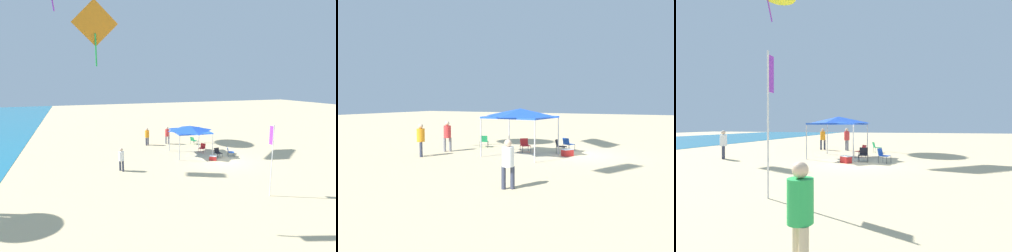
# 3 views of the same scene
# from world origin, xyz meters

# --- Properties ---
(ground) EXTENTS (120.00, 120.00, 0.10)m
(ground) POSITION_xyz_m (0.00, 0.00, -0.05)
(ground) COLOR #D6BC8C
(canopy_tent) EXTENTS (3.67, 3.41, 2.71)m
(canopy_tent) POSITION_xyz_m (2.81, 1.77, 2.43)
(canopy_tent) COLOR #B7B7BC
(canopy_tent) RESTS_ON ground
(folding_chair_facing_ocean) EXTENTS (0.80, 0.81, 0.82)m
(folding_chair_facing_ocean) POSITION_xyz_m (3.18, 0.29, 0.47)
(folding_chair_facing_ocean) COLOR black
(folding_chair_facing_ocean) RESTS_ON ground
(folding_chair_right_of_tent) EXTENTS (0.74, 0.79, 0.82)m
(folding_chair_right_of_tent) POSITION_xyz_m (6.42, -0.23, 0.47)
(folding_chair_right_of_tent) COLOR black
(folding_chair_right_of_tent) RESTS_ON ground
(folding_chair_left_of_tent) EXTENTS (0.67, 0.58, 0.82)m
(folding_chair_left_of_tent) POSITION_xyz_m (1.11, -0.20, 0.47)
(folding_chair_left_of_tent) COLOR black
(folding_chair_left_of_tent) RESTS_ON ground
(folding_chair_near_cooler) EXTENTS (0.72, 0.78, 0.82)m
(folding_chair_near_cooler) POSITION_xyz_m (0.95, -1.36, 0.47)
(folding_chair_near_cooler) COLOR black
(folding_chair_near_cooler) RESTS_ON ground
(cooler_box) EXTENTS (0.70, 0.74, 0.40)m
(cooler_box) POSITION_xyz_m (0.37, 0.67, 0.20)
(cooler_box) COLOR red
(cooler_box) RESTS_ON ground
(person_near_umbrella) EXTENTS (0.45, 0.45, 1.90)m
(person_near_umbrella) POSITION_xyz_m (7.50, 2.37, 1.11)
(person_near_umbrella) COLOR slate
(person_near_umbrella) RESTS_ON ground
(person_by_tent) EXTENTS (0.43, 0.43, 1.80)m
(person_by_tent) POSITION_xyz_m (0.18, 8.64, 1.06)
(person_by_tent) COLOR #33384C
(person_by_tent) RESTS_ON ground
(person_beachcomber) EXTENTS (0.44, 0.44, 1.87)m
(person_beachcomber) POSITION_xyz_m (7.70, 4.57, 1.09)
(person_beachcomber) COLOR #33384C
(person_beachcomber) RESTS_ON ground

